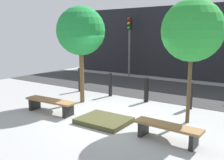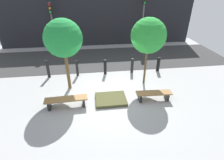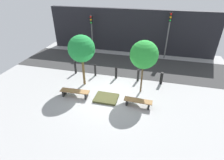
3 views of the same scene
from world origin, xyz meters
name	(u,v)px [view 1 (image 1 of 3)]	position (x,y,z in m)	size (l,w,h in m)	color
ground_plane	(113,118)	(0.00, 0.00, 0.00)	(18.00, 18.00, 0.00)	#9C9C9C
road_strip	(169,90)	(0.00, 4.72, 0.01)	(18.00, 4.37, 0.01)	#333333
building_facade	(193,43)	(0.00, 8.15, 2.08)	(16.20, 0.50, 4.16)	black
bench_left	(51,103)	(-2.00, -0.68, 0.32)	(1.88, 0.52, 0.44)	black
bench_right	(167,129)	(2.00, -0.68, 0.30)	(1.67, 0.49, 0.42)	black
planter_bed	(104,120)	(0.00, -0.48, 0.07)	(1.44, 1.14, 0.14)	#434324
tree_behind_left_bench	(81,31)	(-2.00, 0.91, 2.65)	(1.77, 1.77, 3.55)	brown
tree_behind_right_bench	(192,31)	(2.00, 0.91, 2.63)	(1.72, 1.72, 3.50)	brown
bollard_far_left	(80,80)	(-3.31, 2.29, 0.53)	(0.17, 0.17, 1.06)	black
bollard_left	(110,85)	(-1.65, 2.29, 0.48)	(0.15, 0.15, 0.96)	black
bollard_center	(146,90)	(0.00, 2.29, 0.46)	(0.17, 0.17, 0.92)	black
bollard_right	(190,96)	(1.65, 2.29, 0.46)	(0.17, 0.17, 0.91)	black
traffic_light_west	(129,35)	(-3.59, 7.19, 2.48)	(0.28, 0.27, 3.58)	#5D5D5D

